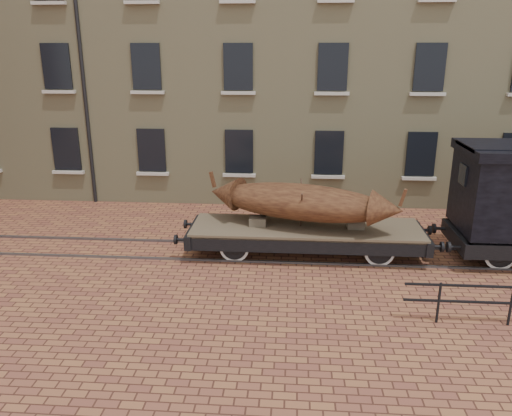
{
  "coord_description": "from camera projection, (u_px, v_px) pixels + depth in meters",
  "views": [
    {
      "loc": [
        -0.4,
        -14.26,
        6.01
      ],
      "look_at": [
        -1.5,
        0.5,
        1.3
      ],
      "focal_mm": 35.0,
      "sensor_mm": 36.0,
      "label": 1
    }
  ],
  "objects": [
    {
      "name": "rail_track",
      "position": [
        303.0,
        253.0,
        15.34
      ],
      "size": [
        30.0,
        1.52,
        0.06
      ],
      "color": "#59595E",
      "rests_on": "ground"
    },
    {
      "name": "flatcar_wagon",
      "position": [
        306.0,
        232.0,
        15.12
      ],
      "size": [
        7.79,
        2.11,
        1.18
      ],
      "color": "brown",
      "rests_on": "ground"
    },
    {
      "name": "iron_boat",
      "position": [
        301.0,
        202.0,
        14.84
      ],
      "size": [
        5.92,
        3.02,
        1.46
      ],
      "color": "brown",
      "rests_on": "flatcar_wagon"
    },
    {
      "name": "ground",
      "position": [
        303.0,
        254.0,
        15.35
      ],
      "size": [
        90.0,
        90.0,
        0.0
      ],
      "primitive_type": "plane",
      "color": "brown"
    },
    {
      "name": "warehouse_cream",
      "position": [
        371.0,
        27.0,
        22.5
      ],
      "size": [
        40.0,
        10.19,
        14.0
      ],
      "color": "tan",
      "rests_on": "ground"
    }
  ]
}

